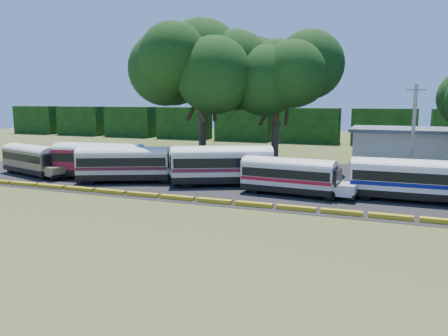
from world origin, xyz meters
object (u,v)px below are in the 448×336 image
(bus_cream_west, at_px, (126,162))
(tree_west, at_px, (202,62))
(bus_red, at_px, (101,159))
(bus_white_red, at_px, (291,174))
(bus_beige, at_px, (33,158))

(bus_cream_west, height_order, tree_west, tree_west)
(bus_red, distance_m, bus_white_red, 18.05)
(bus_beige, bearing_deg, bus_white_red, 17.20)
(bus_beige, xyz_separation_m, bus_cream_west, (10.83, -0.00, 0.12))
(bus_beige, relative_size, bus_white_red, 1.03)
(bus_beige, xyz_separation_m, bus_white_red, (25.85, 0.13, -0.06))
(bus_red, height_order, bus_cream_west, bus_red)
(bus_cream_west, distance_m, tree_west, 14.28)
(bus_beige, height_order, bus_cream_west, bus_cream_west)
(bus_beige, relative_size, bus_cream_west, 0.94)
(bus_red, relative_size, bus_cream_west, 1.06)
(bus_red, distance_m, bus_cream_west, 3.06)
(bus_red, bearing_deg, bus_cream_west, -15.18)
(bus_cream_west, xyz_separation_m, tree_west, (3.01, 10.22, 9.50))
(bus_white_red, bearing_deg, bus_beige, -174.98)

